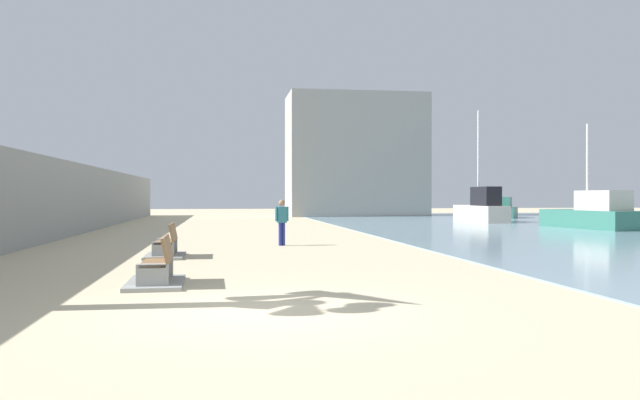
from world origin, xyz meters
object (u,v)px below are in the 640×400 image
at_px(bench_near, 157,273).
at_px(boat_distant, 481,209).
at_px(person_walking, 282,219).
at_px(boat_mid_bay, 594,214).
at_px(boat_far_right, 502,210).
at_px(bench_far, 166,249).

bearing_deg(bench_near, boat_distant, 56.58).
distance_m(person_walking, boat_mid_bay, 19.55).
relative_size(person_walking, boat_far_right, 0.31).
relative_size(bench_far, boat_distant, 0.28).
relative_size(bench_near, person_walking, 1.29).
bearing_deg(boat_mid_bay, bench_far, -149.32).
distance_m(bench_far, boat_far_right, 37.55).
xyz_separation_m(bench_near, bench_far, (-0.34, 5.95, 0.00)).
relative_size(boat_far_right, boat_distant, 0.69).
bearing_deg(bench_near, bench_far, 93.23).
relative_size(bench_near, boat_mid_bay, 0.33).
bearing_deg(boat_far_right, boat_mid_bay, -97.98).
height_order(bench_near, person_walking, person_walking).
distance_m(bench_far, person_walking, 5.38).
xyz_separation_m(person_walking, boat_mid_bay, (17.48, 8.76, -0.17)).
bearing_deg(boat_distant, bench_far, -130.43).
height_order(bench_near, boat_far_right, boat_far_right).
height_order(person_walking, boat_mid_bay, boat_mid_bay).
relative_size(bench_far, boat_mid_bay, 0.33).
bearing_deg(person_walking, boat_distant, 50.43).
height_order(bench_far, boat_mid_bay, boat_mid_bay).
distance_m(boat_far_right, boat_mid_bay, 16.84).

